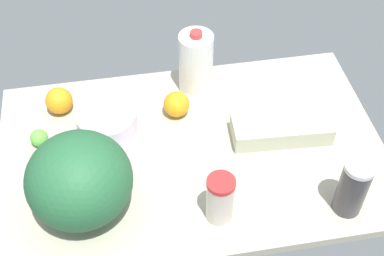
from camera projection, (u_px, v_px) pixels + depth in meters
countertop at (192, 153)px, 168.19cm from camera, size 120.00×76.00×3.00cm
egg_carton at (281, 129)px, 168.53cm from camera, size 31.75×13.44×6.45cm
milk_jug at (196, 63)px, 178.22cm from camera, size 11.47×11.47×23.90cm
mixing_bowl at (107, 121)px, 171.02cm from camera, size 19.20×19.20×6.63cm
watermelon at (79, 180)px, 143.27cm from camera, size 28.97×28.97×25.29cm
tumbler_cup at (220, 199)px, 144.87cm from camera, size 7.86×7.86×15.75cm
shaker_bottle at (353, 187)px, 145.55cm from camera, size 8.37×8.37×18.92cm
orange_beside_bowl at (176, 104)px, 174.65cm from camera, size 8.55×8.55×8.55cm
orange_far_back at (59, 101)px, 175.54cm from camera, size 8.90×8.90×8.90cm
lime_by_jug at (39, 138)px, 166.74cm from camera, size 5.50×5.50×5.50cm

